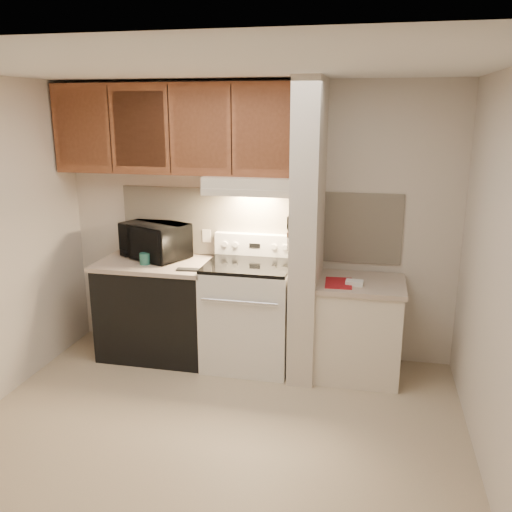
% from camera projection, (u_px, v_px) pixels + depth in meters
% --- Properties ---
extents(floor, '(3.60, 3.60, 0.00)m').
position_uv_depth(floor, '(213.00, 433.00, 3.89)').
color(floor, tan).
rests_on(floor, ground).
extents(ceiling, '(3.60, 3.60, 0.00)m').
position_uv_depth(ceiling, '(204.00, 66.00, 3.23)').
color(ceiling, white).
rests_on(ceiling, wall_back).
extents(wall_back, '(3.60, 2.50, 0.02)m').
position_uv_depth(wall_back, '(257.00, 222.00, 4.98)').
color(wall_back, beige).
rests_on(wall_back, floor).
extents(wall_right, '(0.02, 3.00, 2.50)m').
position_uv_depth(wall_right, '(501.00, 285.00, 3.19)').
color(wall_right, beige).
rests_on(wall_right, floor).
extents(backsplash, '(2.60, 0.02, 0.63)m').
position_uv_depth(backsplash, '(257.00, 224.00, 4.97)').
color(backsplash, beige).
rests_on(backsplash, wall_back).
extents(range_body, '(0.76, 0.65, 0.92)m').
position_uv_depth(range_body, '(249.00, 316.00, 4.86)').
color(range_body, silver).
rests_on(range_body, floor).
extents(oven_window, '(0.50, 0.01, 0.30)m').
position_uv_depth(oven_window, '(240.00, 325.00, 4.55)').
color(oven_window, black).
rests_on(oven_window, range_body).
extents(oven_handle, '(0.65, 0.02, 0.02)m').
position_uv_depth(oven_handle, '(239.00, 302.00, 4.46)').
color(oven_handle, silver).
rests_on(oven_handle, range_body).
extents(cooktop, '(0.74, 0.64, 0.03)m').
position_uv_depth(cooktop, '(249.00, 265.00, 4.73)').
color(cooktop, black).
rests_on(cooktop, range_body).
extents(range_backguard, '(0.76, 0.08, 0.20)m').
position_uv_depth(range_backguard, '(256.00, 245.00, 4.97)').
color(range_backguard, silver).
rests_on(range_backguard, range_body).
extents(range_display, '(0.10, 0.01, 0.04)m').
position_uv_depth(range_display, '(255.00, 246.00, 4.93)').
color(range_display, black).
rests_on(range_display, range_backguard).
extents(range_knob_left_outer, '(0.05, 0.02, 0.05)m').
position_uv_depth(range_knob_left_outer, '(225.00, 244.00, 4.99)').
color(range_knob_left_outer, silver).
rests_on(range_knob_left_outer, range_backguard).
extents(range_knob_left_inner, '(0.05, 0.02, 0.05)m').
position_uv_depth(range_knob_left_inner, '(235.00, 245.00, 4.97)').
color(range_knob_left_inner, silver).
rests_on(range_knob_left_inner, range_backguard).
extents(range_knob_right_inner, '(0.05, 0.02, 0.05)m').
position_uv_depth(range_knob_right_inner, '(274.00, 247.00, 4.89)').
color(range_knob_right_inner, silver).
rests_on(range_knob_right_inner, range_backguard).
extents(range_knob_right_outer, '(0.05, 0.02, 0.05)m').
position_uv_depth(range_knob_right_outer, '(285.00, 247.00, 4.87)').
color(range_knob_right_outer, silver).
rests_on(range_knob_right_outer, range_backguard).
extents(dishwasher_front, '(1.00, 0.63, 0.87)m').
position_uv_depth(dishwasher_front, '(157.00, 310.00, 5.05)').
color(dishwasher_front, black).
rests_on(dishwasher_front, floor).
extents(left_countertop, '(1.04, 0.67, 0.04)m').
position_uv_depth(left_countertop, '(155.00, 264.00, 4.94)').
color(left_countertop, '#B49F8D').
rests_on(left_countertop, dishwasher_front).
extents(spoon_rest, '(0.23, 0.09, 0.02)m').
position_uv_depth(spoon_rest, '(190.00, 270.00, 4.66)').
color(spoon_rest, black).
rests_on(spoon_rest, left_countertop).
extents(teal_jar, '(0.11, 0.11, 0.10)m').
position_uv_depth(teal_jar, '(145.00, 259.00, 4.83)').
color(teal_jar, '#266254').
rests_on(teal_jar, left_countertop).
extents(outlet, '(0.08, 0.01, 0.12)m').
position_uv_depth(outlet, '(207.00, 236.00, 5.09)').
color(outlet, beige).
rests_on(outlet, backsplash).
extents(microwave, '(0.70, 0.61, 0.33)m').
position_uv_depth(microwave, '(155.00, 240.00, 5.03)').
color(microwave, black).
rests_on(microwave, left_countertop).
extents(partition_pillar, '(0.22, 0.70, 2.50)m').
position_uv_depth(partition_pillar, '(308.00, 233.00, 4.54)').
color(partition_pillar, beige).
rests_on(partition_pillar, floor).
extents(pillar_trim, '(0.01, 0.70, 0.04)m').
position_uv_depth(pillar_trim, '(294.00, 226.00, 4.55)').
color(pillar_trim, brown).
rests_on(pillar_trim, partition_pillar).
extents(knife_strip, '(0.02, 0.42, 0.04)m').
position_uv_depth(knife_strip, '(292.00, 225.00, 4.50)').
color(knife_strip, black).
rests_on(knife_strip, partition_pillar).
extents(knife_blade_a, '(0.01, 0.03, 0.16)m').
position_uv_depth(knife_blade_a, '(288.00, 241.00, 4.37)').
color(knife_blade_a, silver).
rests_on(knife_blade_a, knife_strip).
extents(knife_handle_a, '(0.02, 0.02, 0.10)m').
position_uv_depth(knife_handle_a, '(288.00, 223.00, 4.34)').
color(knife_handle_a, black).
rests_on(knife_handle_a, knife_strip).
extents(knife_blade_b, '(0.01, 0.04, 0.18)m').
position_uv_depth(knife_blade_b, '(290.00, 240.00, 4.47)').
color(knife_blade_b, silver).
rests_on(knife_blade_b, knife_strip).
extents(knife_handle_b, '(0.02, 0.02, 0.10)m').
position_uv_depth(knife_handle_b, '(289.00, 221.00, 4.40)').
color(knife_handle_b, black).
rests_on(knife_handle_b, knife_strip).
extents(knife_blade_c, '(0.01, 0.04, 0.20)m').
position_uv_depth(knife_blade_c, '(291.00, 239.00, 4.55)').
color(knife_blade_c, silver).
rests_on(knife_blade_c, knife_strip).
extents(knife_handle_c, '(0.02, 0.02, 0.10)m').
position_uv_depth(knife_handle_c, '(291.00, 219.00, 4.50)').
color(knife_handle_c, black).
rests_on(knife_handle_c, knife_strip).
extents(knife_blade_d, '(0.01, 0.04, 0.16)m').
position_uv_depth(knife_blade_d, '(292.00, 234.00, 4.62)').
color(knife_blade_d, silver).
rests_on(knife_blade_d, knife_strip).
extents(knife_handle_d, '(0.02, 0.02, 0.10)m').
position_uv_depth(knife_handle_d, '(293.00, 217.00, 4.57)').
color(knife_handle_d, black).
rests_on(knife_handle_d, knife_strip).
extents(knife_blade_e, '(0.01, 0.04, 0.18)m').
position_uv_depth(knife_blade_e, '(294.00, 234.00, 4.68)').
color(knife_blade_e, silver).
rests_on(knife_blade_e, knife_strip).
extents(knife_handle_e, '(0.02, 0.02, 0.10)m').
position_uv_depth(knife_handle_e, '(294.00, 216.00, 4.64)').
color(knife_handle_e, black).
rests_on(knife_handle_e, knife_strip).
extents(oven_mitt, '(0.03, 0.09, 0.21)m').
position_uv_depth(oven_mitt, '(295.00, 240.00, 4.76)').
color(oven_mitt, slate).
rests_on(oven_mitt, partition_pillar).
extents(right_cab_base, '(0.70, 0.60, 0.81)m').
position_uv_depth(right_cab_base, '(358.00, 331.00, 4.67)').
color(right_cab_base, beige).
rests_on(right_cab_base, floor).
extents(right_countertop, '(0.74, 0.64, 0.04)m').
position_uv_depth(right_countertop, '(361.00, 284.00, 4.56)').
color(right_countertop, '#B49F8D').
rests_on(right_countertop, right_cab_base).
extents(red_folder, '(0.23, 0.31, 0.01)m').
position_uv_depth(red_folder, '(339.00, 283.00, 4.50)').
color(red_folder, maroon).
rests_on(red_folder, right_countertop).
extents(white_box, '(0.15, 0.11, 0.04)m').
position_uv_depth(white_box, '(354.00, 283.00, 4.46)').
color(white_box, white).
rests_on(white_box, right_countertop).
extents(range_hood, '(0.78, 0.44, 0.15)m').
position_uv_depth(range_hood, '(252.00, 184.00, 4.67)').
color(range_hood, beige).
rests_on(range_hood, upper_cabinets).
extents(hood_lip, '(0.78, 0.04, 0.06)m').
position_uv_depth(hood_lip, '(246.00, 193.00, 4.48)').
color(hood_lip, beige).
rests_on(hood_lip, range_hood).
extents(upper_cabinets, '(2.18, 0.33, 0.77)m').
position_uv_depth(upper_cabinets, '(176.00, 129.00, 4.73)').
color(upper_cabinets, brown).
rests_on(upper_cabinets, wall_back).
extents(cab_door_a, '(0.46, 0.01, 0.63)m').
position_uv_depth(cab_door_a, '(81.00, 129.00, 4.75)').
color(cab_door_a, brown).
rests_on(cab_door_a, upper_cabinets).
extents(cab_gap_a, '(0.01, 0.01, 0.73)m').
position_uv_depth(cab_gap_a, '(110.00, 129.00, 4.69)').
color(cab_gap_a, black).
rests_on(cab_gap_a, upper_cabinets).
extents(cab_door_b, '(0.46, 0.01, 0.63)m').
position_uv_depth(cab_door_b, '(139.00, 129.00, 4.64)').
color(cab_door_b, brown).
rests_on(cab_door_b, upper_cabinets).
extents(cab_gap_b, '(0.01, 0.01, 0.73)m').
position_uv_depth(cab_gap_b, '(169.00, 130.00, 4.58)').
color(cab_gap_b, black).
rests_on(cab_gap_b, upper_cabinets).
extents(cab_door_c, '(0.46, 0.01, 0.63)m').
position_uv_depth(cab_door_c, '(200.00, 130.00, 4.53)').
color(cab_door_c, brown).
rests_on(cab_door_c, upper_cabinets).
extents(cab_gap_c, '(0.01, 0.01, 0.73)m').
position_uv_depth(cab_gap_c, '(231.00, 130.00, 4.47)').
color(cab_gap_c, black).
rests_on(cab_gap_c, upper_cabinets).
extents(cab_door_d, '(0.46, 0.01, 0.63)m').
position_uv_depth(cab_door_d, '(264.00, 130.00, 4.42)').
color(cab_door_d, brown).
rests_on(cab_door_d, upper_cabinets).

